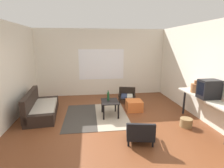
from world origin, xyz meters
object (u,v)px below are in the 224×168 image
(armchair_striped_foreground, at_px, (140,133))
(wicker_basket, at_px, (186,123))
(ottoman_orange, at_px, (134,105))
(crt_television, at_px, (209,89))
(coffee_table, at_px, (110,104))
(couch, at_px, (40,108))
(glass_bottle, at_px, (108,96))
(armchair_by_window, at_px, (127,95))
(clay_vase, at_px, (195,88))
(console_shelf, at_px, (204,100))

(armchair_striped_foreground, xyz_separation_m, wicker_basket, (1.41, 0.57, -0.12))
(ottoman_orange, height_order, crt_television, crt_television)
(coffee_table, relative_size, wicker_basket, 2.06)
(couch, xyz_separation_m, wicker_basket, (3.96, -1.28, -0.10))
(coffee_table, bearing_deg, couch, 171.42)
(coffee_table, bearing_deg, ottoman_orange, 21.19)
(glass_bottle, bearing_deg, crt_television, -28.33)
(armchair_by_window, bearing_deg, wicker_basket, -63.40)
(armchair_by_window, relative_size, armchair_striped_foreground, 1.05)
(clay_vase, bearing_deg, armchair_by_window, 128.95)
(clay_vase, height_order, wicker_basket, clay_vase)
(console_shelf, bearing_deg, ottoman_orange, 137.41)
(ottoman_orange, bearing_deg, coffee_table, -158.81)
(armchair_striped_foreground, height_order, crt_television, crt_television)
(coffee_table, relative_size, glass_bottle, 2.15)
(coffee_table, relative_size, crt_television, 1.39)
(coffee_table, xyz_separation_m, armchair_by_window, (0.79, 1.22, -0.11))
(armchair_by_window, height_order, glass_bottle, glass_bottle)
(ottoman_orange, distance_m, console_shelf, 2.04)
(console_shelf, distance_m, glass_bottle, 2.56)
(coffee_table, bearing_deg, crt_television, -26.94)
(coffee_table, distance_m, ottoman_orange, 0.91)
(armchair_striped_foreground, height_order, clay_vase, clay_vase)
(armchair_by_window, distance_m, ottoman_orange, 0.90)
(couch, relative_size, console_shelf, 1.01)
(console_shelf, height_order, glass_bottle, console_shelf)
(coffee_table, relative_size, clay_vase, 1.93)
(coffee_table, height_order, armchair_striped_foreground, armchair_striped_foreground)
(console_shelf, bearing_deg, coffee_table, 156.10)
(console_shelf, bearing_deg, crt_television, -91.24)
(crt_television, bearing_deg, glass_bottle, 151.67)
(console_shelf, distance_m, clay_vase, 0.44)
(coffee_table, height_order, armchair_by_window, armchair_by_window)
(ottoman_orange, relative_size, glass_bottle, 1.68)
(coffee_table, distance_m, crt_television, 2.63)
(couch, bearing_deg, armchair_by_window, 17.55)
(armchair_striped_foreground, xyz_separation_m, clay_vase, (1.80, 0.92, 0.72))
(coffee_table, xyz_separation_m, wicker_basket, (1.89, -0.97, -0.25))
(coffee_table, relative_size, armchair_by_window, 0.88)
(crt_television, bearing_deg, console_shelf, 88.76)
(couch, xyz_separation_m, crt_television, (4.34, -1.47, 0.83))
(couch, height_order, coffee_table, couch)
(couch, relative_size, armchair_by_window, 2.58)
(armchair_striped_foreground, relative_size, ottoman_orange, 1.38)
(couch, relative_size, coffee_table, 2.92)
(crt_television, bearing_deg, clay_vase, 89.66)
(armchair_by_window, bearing_deg, couch, -162.45)
(couch, bearing_deg, console_shelf, -16.89)
(glass_bottle, bearing_deg, coffee_table, -66.58)
(couch, xyz_separation_m, console_shelf, (4.35, -1.32, 0.52))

